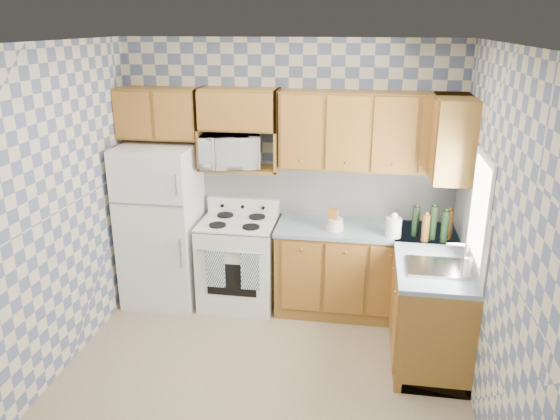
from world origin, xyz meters
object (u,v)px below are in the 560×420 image
object	(u,v)px
stove_body	(239,264)
electric_kettle	(394,227)
refrigerator	(162,225)
microwave	(230,150)

from	to	relation	value
stove_body	electric_kettle	size ratio (longest dim) A/B	4.85
stove_body	electric_kettle	distance (m)	1.65
refrigerator	stove_body	size ratio (longest dim) A/B	1.87
microwave	electric_kettle	size ratio (longest dim) A/B	3.22
refrigerator	electric_kettle	xyz separation A→B (m)	(2.35, -0.14, 0.17)
stove_body	electric_kettle	xyz separation A→B (m)	(1.54, -0.17, 0.56)
refrigerator	stove_body	bearing A→B (deg)	1.78
electric_kettle	microwave	bearing A→B (deg)	168.71
stove_body	refrigerator	bearing A→B (deg)	-178.22
refrigerator	microwave	distance (m)	1.06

